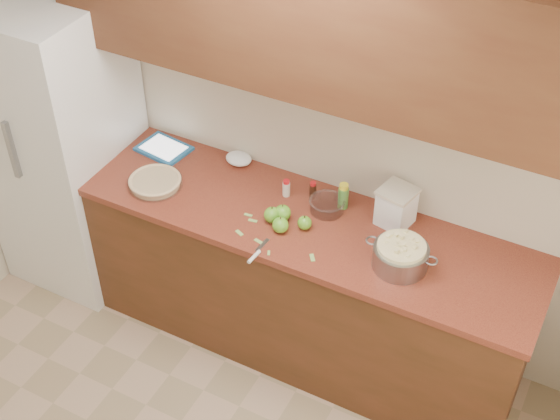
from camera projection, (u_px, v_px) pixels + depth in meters
The scene contains 24 objects.
room_shell at pixel (99, 376), 2.73m from camera, with size 3.60×3.60×3.60m.
counter_run at pixel (289, 278), 4.27m from camera, with size 2.64×0.68×0.92m.
upper_cabinets at pixel (307, 17), 3.41m from camera, with size 2.60×0.34×0.70m, color #55311A.
fridge at pixel (64, 145), 4.47m from camera, with size 0.70×0.70×1.80m, color white.
pie at pixel (155, 182), 4.14m from camera, with size 0.29×0.29×0.05m.
colander at pixel (400, 256), 3.65m from camera, with size 0.36×0.26×0.13m.
flour_canister at pixel (396, 206), 3.86m from camera, with size 0.20×0.20×0.21m.
tablet at pixel (164, 149), 4.40m from camera, with size 0.30×0.25×0.02m.
paring_knife at pixel (255, 255), 3.74m from camera, with size 0.04×0.20×0.02m.
lemon_bottle at pixel (343, 196), 3.98m from camera, with size 0.05×0.05×0.15m.
cinnamon_shaker at pixel (286, 188), 4.07m from camera, with size 0.04×0.04×0.10m.
vanilla_bottle at pixel (313, 190), 4.05m from camera, with size 0.04×0.04×0.10m.
mixing_bowl at pixel (327, 205), 3.98m from camera, with size 0.19×0.19×0.07m.
paper_towel at pixel (239, 159), 4.29m from camera, with size 0.15×0.12×0.06m, color white.
apple_left at pixel (272, 215), 3.91m from camera, with size 0.08×0.08×0.10m.
apple_center at pixel (283, 213), 3.92m from camera, with size 0.09×0.09×0.10m.
apple_front at pixel (280, 225), 3.85m from camera, with size 0.08×0.08×0.09m.
apple_extra at pixel (305, 223), 3.87m from camera, with size 0.07×0.07×0.08m.
peel_a at pixel (312, 258), 3.73m from camera, with size 0.05×0.02×0.00m, color #8DB658.
peel_b at pixel (269, 253), 3.76m from camera, with size 0.03×0.01×0.00m, color #8DB658.
peel_c at pixel (239, 233), 3.87m from camera, with size 0.05×0.02×0.00m, color #8DB658.
peel_d at pixel (258, 241), 3.82m from camera, with size 0.05×0.02×0.00m, color #8DB658.
peel_e at pixel (248, 215), 3.97m from camera, with size 0.04×0.02×0.00m, color #8DB658.
peel_f at pixel (253, 221), 3.94m from camera, with size 0.05×0.02×0.00m, color #8DB658.
Camera 1 is at (1.36, -1.21, 3.52)m, focal length 50.00 mm.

